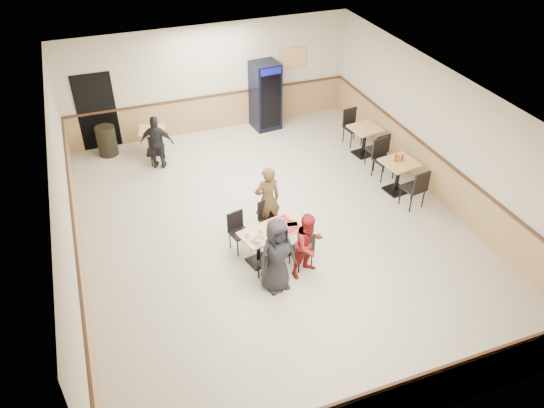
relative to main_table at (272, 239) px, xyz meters
name	(u,v)px	position (x,y,z in m)	size (l,w,h in m)	color
ground	(274,228)	(0.37, 0.84, -0.45)	(10.00, 10.00, 0.00)	beige
room_shell	(304,139)	(2.15, 3.39, 0.12)	(10.00, 10.00, 10.00)	silver
main_table	(272,239)	(0.00, 0.00, 0.00)	(1.39, 0.92, 0.68)	black
main_chairs	(270,240)	(-0.04, -0.01, -0.02)	(1.45, 1.72, 0.87)	black
diner_woman_left	(277,256)	(-0.22, -0.85, 0.31)	(0.75, 0.49, 1.53)	black
diner_woman_right	(309,245)	(0.49, -0.68, 0.23)	(0.67, 0.52, 1.37)	maroon
diner_man_opposite	(267,200)	(0.22, 0.85, 0.33)	(0.57, 0.38, 1.57)	brown
lone_diner	(157,143)	(-1.47, 4.26, 0.25)	(0.83, 0.35, 1.42)	black
tabletop_clutter	(277,228)	(0.10, -0.03, 0.25)	(1.12, 0.73, 0.12)	red
side_table_near	(398,172)	(3.61, 1.20, 0.08)	(0.86, 0.86, 0.80)	black
side_table_near_chair_south	(413,187)	(3.61, 0.55, 0.05)	(0.47, 0.47, 1.02)	black
side_table_near_chair_north	(384,160)	(3.61, 1.84, 0.05)	(0.47, 0.47, 1.02)	black
side_table_far	(365,137)	(3.71, 3.02, 0.07)	(0.83, 0.83, 0.79)	black
side_table_far_chair_south	(377,149)	(3.71, 2.40, 0.04)	(0.46, 0.46, 1.00)	black
side_table_far_chair_north	(353,127)	(3.71, 3.65, 0.04)	(0.46, 0.46, 1.00)	black
condiment_caddy	(398,158)	(3.58, 1.25, 0.44)	(0.23, 0.06, 0.20)	#B8230D
back_table	(153,137)	(-1.47, 5.04, 0.01)	(0.76, 0.76, 0.69)	black
back_table_chair_lone	(157,148)	(-1.47, 4.49, -0.02)	(0.41, 0.41, 0.88)	black
pepsi_cooler	(265,96)	(1.82, 5.43, 0.51)	(0.79, 0.80, 1.92)	black
trash_bin	(107,141)	(-2.63, 5.39, -0.06)	(0.50, 0.50, 0.80)	black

